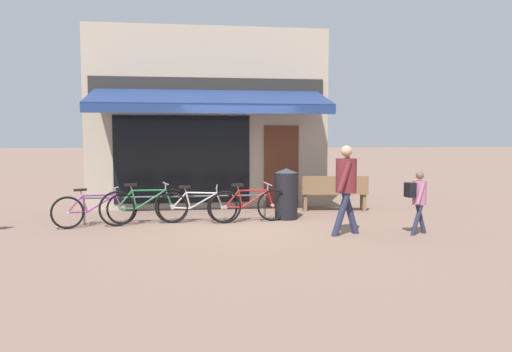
{
  "coord_description": "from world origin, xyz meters",
  "views": [
    {
      "loc": [
        -1.1,
        -10.14,
        1.8
      ],
      "look_at": [
        0.18,
        -0.51,
        1.05
      ],
      "focal_mm": 35.0,
      "sensor_mm": 36.0,
      "label": 1
    }
  ],
  "objects": [
    {
      "name": "bike_rack_rail",
      "position": [
        -1.39,
        0.51,
        0.48
      ],
      "size": [
        3.9,
        0.04,
        0.57
      ],
      "color": "#47494F",
      "rests_on": "ground_plane"
    },
    {
      "name": "ground_plane",
      "position": [
        0.0,
        0.0,
        0.0
      ],
      "size": [
        160.0,
        160.0,
        0.0
      ],
      "primitive_type": "plane",
      "color": "#846656"
    },
    {
      "name": "bicycle_purple",
      "position": [
        -3.02,
        0.23,
        0.35
      ],
      "size": [
        1.65,
        0.84,
        0.81
      ],
      "rotation": [
        -0.14,
        0.0,
        0.38
      ],
      "color": "black",
      "rests_on": "ground_plane"
    },
    {
      "name": "shop_front",
      "position": [
        -0.61,
        4.03,
        2.3
      ],
      "size": [
        6.17,
        4.74,
        4.59
      ],
      "color": "tan",
      "rests_on": "ground_plane"
    },
    {
      "name": "bicycle_green",
      "position": [
        -2.04,
        0.29,
        0.39
      ],
      "size": [
        1.8,
        0.61,
        0.86
      ],
      "rotation": [
        0.0,
        0.0,
        0.25
      ],
      "color": "black",
      "rests_on": "ground_plane"
    },
    {
      "name": "park_bench",
      "position": [
        2.41,
        1.64,
        0.46
      ],
      "size": [
        1.64,
        0.65,
        0.87
      ],
      "rotation": [
        0.0,
        0.0,
        -0.13
      ],
      "color": "brown",
      "rests_on": "ground_plane"
    },
    {
      "name": "bicycle_red",
      "position": [
        0.14,
        0.29,
        0.37
      ],
      "size": [
        1.73,
        0.52,
        0.84
      ],
      "rotation": [
        0.05,
        0.0,
        0.17
      ],
      "color": "black",
      "rests_on": "ground_plane"
    },
    {
      "name": "litter_bin",
      "position": [
        1.0,
        0.6,
        0.56
      ],
      "size": [
        0.51,
        0.51,
        1.13
      ],
      "color": "black",
      "rests_on": "ground_plane"
    },
    {
      "name": "pedestrian_adult",
      "position": [
        1.75,
        -1.29,
        1.01
      ],
      "size": [
        0.59,
        0.63,
        1.67
      ],
      "rotation": [
        0.0,
        0.0,
        -0.04
      ],
      "color": "#282D47",
      "rests_on": "ground_plane"
    },
    {
      "name": "pedestrian_child",
      "position": [
        3.09,
        -1.44,
        0.74
      ],
      "size": [
        0.47,
        0.43,
        1.19
      ],
      "rotation": [
        0.0,
        0.0,
        0.09
      ],
      "color": "#282D47",
      "rests_on": "ground_plane"
    },
    {
      "name": "bicycle_silver",
      "position": [
        -0.95,
        0.35,
        0.36
      ],
      "size": [
        1.69,
        0.52,
        0.79
      ],
      "rotation": [
        0.03,
        0.0,
        -0.09
      ],
      "color": "black",
      "rests_on": "ground_plane"
    }
  ]
}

